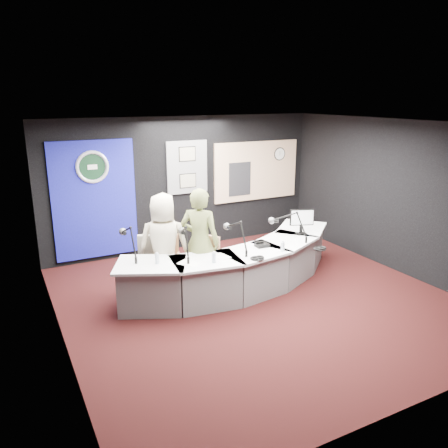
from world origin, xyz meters
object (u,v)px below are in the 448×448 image
broadcast_desk (238,267)px  person_man (164,245)px  armchair_left (165,269)px  armchair_right (200,268)px  person_woman (200,242)px

broadcast_desk → person_man: person_man is taller
broadcast_desk → armchair_left: size_ratio=5.25×
armchair_right → person_woman: size_ratio=0.50×
person_man → person_woman: person_woman is taller
broadcast_desk → person_woman: bearing=169.8°
armchair_right → person_woman: bearing=0.0°
armchair_left → armchair_right: (0.53, -0.27, 0.02)m
person_man → person_woman: bearing=176.0°
armchair_right → armchair_left: bearing=-147.0°
armchair_left → person_man: size_ratio=0.50×
broadcast_desk → person_woman: 0.85m
broadcast_desk → armchair_right: (-0.66, 0.12, 0.07)m
broadcast_desk → armchair_left: (-1.19, 0.38, 0.05)m
person_man → person_woman: 0.59m
broadcast_desk → person_woman: (-0.66, 0.12, 0.52)m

